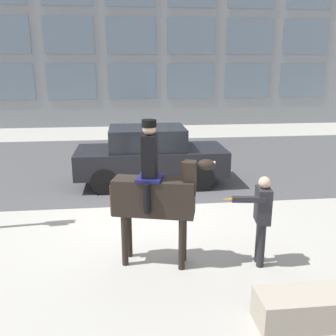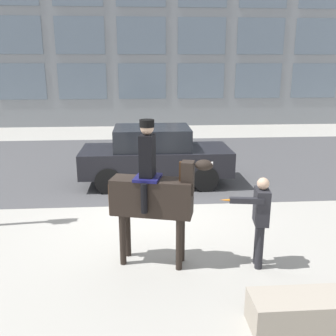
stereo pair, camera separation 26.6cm
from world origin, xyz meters
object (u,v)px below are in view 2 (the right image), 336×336
(pedestrian_bystander, at_px, (260,216))
(street_car_near_lane, at_px, (155,155))
(planter_ledge, at_px, (326,310))
(mounted_horse_lead, at_px, (154,193))

(pedestrian_bystander, distance_m, street_car_near_lane, 5.05)
(street_car_near_lane, distance_m, planter_ledge, 6.71)
(street_car_near_lane, bearing_deg, planter_ledge, -72.31)
(mounted_horse_lead, relative_size, planter_ledge, 1.24)
(pedestrian_bystander, distance_m, planter_ledge, 1.78)
(mounted_horse_lead, distance_m, pedestrian_bystander, 1.83)
(street_car_near_lane, relative_size, planter_ledge, 2.08)
(mounted_horse_lead, xyz_separation_m, planter_ledge, (2.22, -1.82, -1.08))
(mounted_horse_lead, bearing_deg, pedestrian_bystander, 6.15)
(pedestrian_bystander, bearing_deg, planter_ledge, 114.20)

